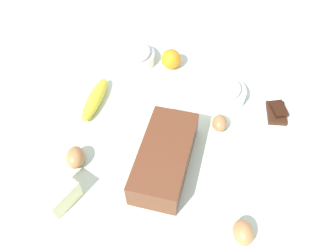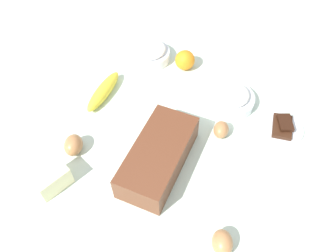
{
  "view_description": "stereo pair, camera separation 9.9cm",
  "coord_description": "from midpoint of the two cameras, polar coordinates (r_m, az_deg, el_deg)",
  "views": [
    {
      "loc": [
        -0.59,
        -0.18,
        0.81
      ],
      "look_at": [
        0.0,
        0.0,
        0.04
      ],
      "focal_mm": 36.5,
      "sensor_mm": 36.0,
      "label": 1
    },
    {
      "loc": [
        -0.56,
        -0.27,
        0.81
      ],
      "look_at": [
        0.0,
        0.0,
        0.04
      ],
      "focal_mm": 36.5,
      "sensor_mm": 36.0,
      "label": 2
    }
  ],
  "objects": [
    {
      "name": "butter_block",
      "position": [
        0.94,
        -16.08,
        -8.69
      ],
      "size": [
        0.11,
        0.09,
        0.06
      ],
      "primitive_type": "cube",
      "rotation": [
        0.0,
        0.0,
        -0.32
      ],
      "color": "#F4EDB2",
      "rests_on": "ground_plane"
    },
    {
      "name": "egg_beside_bowl",
      "position": [
        0.99,
        -12.79,
        -3.29
      ],
      "size": [
        0.08,
        0.07,
        0.05
      ],
      "primitive_type": "ellipsoid",
      "rotation": [
        0.0,
        1.57,
        3.57
      ],
      "color": "#AF7647",
      "rests_on": "ground_plane"
    },
    {
      "name": "chocolate_plate",
      "position": [
        1.09,
        20.97,
        -0.41
      ],
      "size": [
        0.13,
        0.13,
        0.03
      ],
      "color": "white",
      "rests_on": "ground_plane"
    },
    {
      "name": "sugar_bowl",
      "position": [
        1.24,
        -0.81,
        12.05
      ],
      "size": [
        0.14,
        0.14,
        0.07
      ],
      "color": "white",
      "rests_on": "ground_plane"
    },
    {
      "name": "egg_near_butter",
      "position": [
        1.02,
        11.61,
        -0.75
      ],
      "size": [
        0.07,
        0.06,
        0.04
      ],
      "primitive_type": "ellipsoid",
      "rotation": [
        0.0,
        1.57,
        0.22
      ],
      "color": "#AB7346",
      "rests_on": "ground_plane"
    },
    {
      "name": "loaf_pan",
      "position": [
        0.92,
        1.46,
        -5.21
      ],
      "size": [
        0.29,
        0.14,
        0.08
      ],
      "rotation": [
        0.0,
        0.0,
        0.05
      ],
      "color": "brown",
      "rests_on": "ground_plane"
    },
    {
      "name": "ground_plane",
      "position": [
        1.03,
        2.75,
        -1.92
      ],
      "size": [
        2.4,
        2.4,
        0.02
      ],
      "primitive_type": "cube",
      "color": "silver"
    },
    {
      "name": "orange_fruit",
      "position": [
        1.21,
        5.23,
        10.79
      ],
      "size": [
        0.07,
        0.07,
        0.07
      ],
      "primitive_type": "sphere",
      "color": "orange",
      "rests_on": "ground_plane"
    },
    {
      "name": "flour_bowl",
      "position": [
        1.11,
        12.92,
        4.48
      ],
      "size": [
        0.15,
        0.15,
        0.06
      ],
      "color": "white",
      "rests_on": "ground_plane"
    },
    {
      "name": "egg_loose",
      "position": [
        0.85,
        12.54,
        -18.73
      ],
      "size": [
        0.08,
        0.07,
        0.05
      ],
      "primitive_type": "ellipsoid",
      "rotation": [
        0.0,
        1.57,
        3.62
      ],
      "color": "#B27949",
      "rests_on": "ground_plane"
    },
    {
      "name": "banana",
      "position": [
        1.12,
        -8.26,
        5.66
      ],
      "size": [
        0.19,
        0.06,
        0.04
      ],
      "primitive_type": "ellipsoid",
      "rotation": [
        0.0,
        0.0,
        3.2
      ],
      "color": "yellow",
      "rests_on": "ground_plane"
    }
  ]
}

